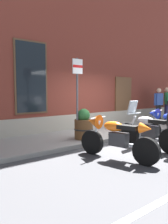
# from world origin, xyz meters

# --- Properties ---
(ground_plane) EXTENTS (140.00, 140.00, 0.00)m
(ground_plane) POSITION_xyz_m (0.00, 0.00, 0.00)
(ground_plane) COLOR #38383A
(sidewalk) EXTENTS (29.84, 2.33, 0.12)m
(sidewalk) POSITION_xyz_m (0.00, 1.16, 0.06)
(sidewalk) COLOR gray
(sidewalk) RESTS_ON ground_plane
(brick_pub_facade) EXTENTS (23.84, 5.66, 9.89)m
(brick_pub_facade) POSITION_xyz_m (-0.00, 5.11, 4.94)
(brick_pub_facade) COLOR maroon
(brick_pub_facade) RESTS_ON ground_plane
(motorcycle_orange_sport) EXTENTS (0.73, 2.07, 1.04)m
(motorcycle_orange_sport) POSITION_xyz_m (-1.99, -1.28, 0.57)
(motorcycle_orange_sport) COLOR black
(motorcycle_orange_sport) RESTS_ON ground_plane
(motorcycle_silver_touring) EXTENTS (0.62, 2.04, 1.35)m
(motorcycle_silver_touring) POSITION_xyz_m (-0.59, -1.37, 0.56)
(motorcycle_silver_touring) COLOR black
(motorcycle_silver_touring) RESTS_ON ground_plane
(pedestrian_blue_top) EXTENTS (0.66, 0.28, 1.66)m
(pedestrian_blue_top) POSITION_xyz_m (4.02, 1.41, 1.06)
(pedestrian_blue_top) COLOR black
(pedestrian_blue_top) RESTS_ON sidewalk
(pedestrian_striped_shirt) EXTENTS (0.52, 0.52, 1.71)m
(pedestrian_striped_shirt) POSITION_xyz_m (4.71, 1.40, 1.09)
(pedestrian_striped_shirt) COLOR #1E1E4C
(pedestrian_striped_shirt) RESTS_ON sidewalk
(parking_sign) EXTENTS (0.36, 0.07, 2.50)m
(parking_sign) POSITION_xyz_m (-1.73, 0.51, 1.73)
(parking_sign) COLOR #4C4C51
(parking_sign) RESTS_ON sidewalk
(barrel_planter) EXTENTS (0.61, 0.61, 0.96)m
(barrel_planter) POSITION_xyz_m (-1.49, 0.52, 0.53)
(barrel_planter) COLOR brown
(barrel_planter) RESTS_ON sidewalk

